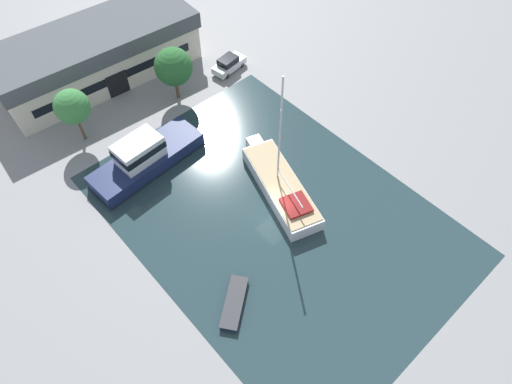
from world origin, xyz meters
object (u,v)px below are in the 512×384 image
(quay_tree_by_water, at_px, (72,107))
(parked_car, at_px, (229,64))
(sailboat_moored, at_px, (280,185))
(motor_cruiser, at_px, (145,157))
(warehouse_building, at_px, (97,54))
(small_dinghy, at_px, (234,303))
(quay_tree_near_building, at_px, (173,67))

(quay_tree_by_water, distance_m, parked_car, 18.55)
(sailboat_moored, relative_size, motor_cruiser, 1.09)
(warehouse_building, distance_m, small_dinghy, 32.59)
(warehouse_building, xyz_separation_m, parked_car, (11.50, -9.04, -2.05))
(sailboat_moored, height_order, small_dinghy, sailboat_moored)
(quay_tree_by_water, bearing_deg, sailboat_moored, -60.83)
(parked_car, bearing_deg, warehouse_building, -137.05)
(warehouse_building, bearing_deg, small_dinghy, -98.76)
(parked_car, xyz_separation_m, motor_cruiser, (-15.56, -6.08, 0.46))
(quay_tree_near_building, bearing_deg, small_dinghy, -116.26)
(quay_tree_near_building, xyz_separation_m, small_dinghy, (-11.23, -22.77, -3.83))
(warehouse_building, xyz_separation_m, quay_tree_near_building, (4.23, -8.95, 1.18))
(warehouse_building, height_order, motor_cruiser, warehouse_building)
(warehouse_building, relative_size, quay_tree_near_building, 3.76)
(motor_cruiser, bearing_deg, warehouse_building, -19.19)
(sailboat_moored, xyz_separation_m, small_dinghy, (-10.50, -5.76, -0.54))
(warehouse_building, xyz_separation_m, small_dinghy, (-7.00, -31.72, -2.66))
(quay_tree_by_water, relative_size, parked_car, 1.36)
(parked_car, height_order, small_dinghy, parked_car)
(quay_tree_by_water, height_order, sailboat_moored, sailboat_moored)
(quay_tree_by_water, height_order, parked_car, quay_tree_by_water)
(warehouse_building, distance_m, quay_tree_by_water, 10.31)
(parked_car, relative_size, motor_cruiser, 0.38)
(warehouse_building, bearing_deg, motor_cruiser, -101.35)
(motor_cruiser, bearing_deg, quay_tree_by_water, 15.37)
(quay_tree_near_building, height_order, sailboat_moored, sailboat_moored)
(parked_car, bearing_deg, sailboat_moored, -34.20)
(sailboat_moored, height_order, motor_cruiser, sailboat_moored)
(quay_tree_by_water, xyz_separation_m, parked_car, (18.18, -1.32, -3.47))
(small_dinghy, bearing_deg, sailboat_moored, 81.61)
(quay_tree_near_building, distance_m, sailboat_moored, 17.34)
(quay_tree_near_building, height_order, quay_tree_by_water, quay_tree_near_building)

